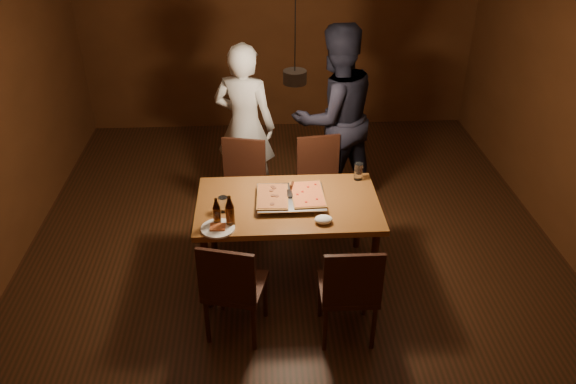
{
  "coord_description": "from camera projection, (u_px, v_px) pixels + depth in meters",
  "views": [
    {
      "loc": [
        -0.28,
        -4.07,
        3.22
      ],
      "look_at": [
        -0.06,
        -0.2,
        0.85
      ],
      "focal_mm": 35.0,
      "sensor_mm": 36.0,
      "label": 1
    }
  ],
  "objects": [
    {
      "name": "diner_white",
      "position": [
        245.0,
        126.0,
        5.63
      ],
      "size": [
        0.71,
        0.57,
        1.7
      ],
      "primitive_type": "imported",
      "rotation": [
        0.0,
        0.0,
        2.84
      ],
      "color": "silver",
      "rests_on": "floor"
    },
    {
      "name": "chair_near_left",
      "position": [
        232.0,
        282.0,
        4.07
      ],
      "size": [
        0.51,
        0.51,
        0.49
      ],
      "rotation": [
        0.0,
        0.0,
        -0.26
      ],
      "color": "#38190F",
      "rests_on": "floor"
    },
    {
      "name": "napkin",
      "position": [
        323.0,
        219.0,
        4.33
      ],
      "size": [
        0.14,
        0.11,
        0.06
      ],
      "primitive_type": "ellipsoid",
      "color": "white",
      "rests_on": "dining_table"
    },
    {
      "name": "pendant_lamp",
      "position": [
        295.0,
        76.0,
        4.24
      ],
      "size": [
        0.18,
        0.18,
        1.1
      ],
      "color": "black",
      "rests_on": "ceiling"
    },
    {
      "name": "room_shell",
      "position": [
        295.0,
        120.0,
        4.43
      ],
      "size": [
        6.0,
        6.0,
        6.0
      ],
      "color": "#3D1D10",
      "rests_on": "ground"
    },
    {
      "name": "water_glass_right",
      "position": [
        358.0,
        171.0,
        4.89
      ],
      "size": [
        0.07,
        0.07,
        0.15
      ],
      "primitive_type": "cylinder",
      "color": "silver",
      "rests_on": "dining_table"
    },
    {
      "name": "chair_near_right",
      "position": [
        350.0,
        285.0,
        4.04
      ],
      "size": [
        0.42,
        0.42,
        0.49
      ],
      "rotation": [
        0.0,
        0.0,
        -0.01
      ],
      "color": "#38190F",
      "rests_on": "floor"
    },
    {
      "name": "diner_dark",
      "position": [
        335.0,
        117.0,
        5.6
      ],
      "size": [
        1.12,
        1.01,
        1.88
      ],
      "primitive_type": "imported",
      "rotation": [
        0.0,
        0.0,
        3.54
      ],
      "color": "black",
      "rests_on": "floor"
    },
    {
      "name": "pizza_tray",
      "position": [
        291.0,
        199.0,
        4.6
      ],
      "size": [
        0.57,
        0.47,
        0.05
      ],
      "primitive_type": "cube",
      "rotation": [
        0.0,
        0.0,
        0.05
      ],
      "color": "silver",
      "rests_on": "dining_table"
    },
    {
      "name": "beer_bottle_a",
      "position": [
        217.0,
        211.0,
        4.28
      ],
      "size": [
        0.06,
        0.06,
        0.23
      ],
      "color": "black",
      "rests_on": "dining_table"
    },
    {
      "name": "water_glass_left",
      "position": [
        223.0,
        204.0,
        4.46
      ],
      "size": [
        0.08,
        0.08,
        0.13
      ],
      "primitive_type": "cylinder",
      "color": "silver",
      "rests_on": "dining_table"
    },
    {
      "name": "spatula",
      "position": [
        290.0,
        193.0,
        4.6
      ],
      "size": [
        0.13,
        0.25,
        0.04
      ],
      "primitive_type": null,
      "rotation": [
        0.0,
        0.0,
        -0.2
      ],
      "color": "silver",
      "rests_on": "pizza_tray"
    },
    {
      "name": "pizza_cheese",
      "position": [
        308.0,
        194.0,
        4.6
      ],
      "size": [
        0.28,
        0.43,
        0.02
      ],
      "primitive_type": "cube",
      "rotation": [
        0.0,
        0.0,
        0.04
      ],
      "color": "gold",
      "rests_on": "pizza_tray"
    },
    {
      "name": "dining_table",
      "position": [
        288.0,
        210.0,
        4.64
      ],
      "size": [
        1.5,
        0.9,
        0.75
      ],
      "color": "brown",
      "rests_on": "floor"
    },
    {
      "name": "plate_slice",
      "position": [
        218.0,
        228.0,
        4.27
      ],
      "size": [
        0.26,
        0.26,
        0.03
      ],
      "color": "white",
      "rests_on": "dining_table"
    },
    {
      "name": "beer_bottle_b",
      "position": [
        230.0,
        211.0,
        4.26
      ],
      "size": [
        0.07,
        0.07,
        0.26
      ],
      "color": "black",
      "rests_on": "dining_table"
    },
    {
      "name": "chair_far_left",
      "position": [
        242.0,
        177.0,
        5.38
      ],
      "size": [
        0.5,
        0.5,
        0.49
      ],
      "rotation": [
        0.0,
        0.0,
        2.93
      ],
      "color": "#38190F",
      "rests_on": "floor"
    },
    {
      "name": "chair_far_right",
      "position": [
        320.0,
        174.0,
        5.43
      ],
      "size": [
        0.47,
        0.47,
        0.49
      ],
      "rotation": [
        0.0,
        0.0,
        3.28
      ],
      "color": "#38190F",
      "rests_on": "floor"
    },
    {
      "name": "pizza_meat",
      "position": [
        273.0,
        196.0,
        4.57
      ],
      "size": [
        0.27,
        0.41,
        0.02
      ],
      "primitive_type": "cube",
      "rotation": [
        0.0,
        0.0,
        -0.04
      ],
      "color": "maroon",
      "rests_on": "pizza_tray"
    }
  ]
}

